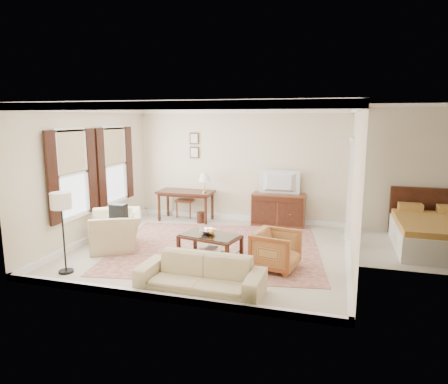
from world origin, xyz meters
The scene contains 21 objects.
room_shell centered at (0.00, 0.00, 2.47)m, with size 5.51×5.01×2.91m.
annex_bedroom centered at (4.49, 1.15, 0.34)m, with size 3.00×2.70×2.90m.
window_front centered at (-2.70, -0.70, 1.55)m, with size 0.12×1.56×1.80m, color #CCB284, non-canonical shape.
window_rear centered at (-2.70, 0.90, 1.55)m, with size 0.12×1.56×1.80m, color #CCB284, non-canonical shape.
doorway centered at (2.71, 1.50, 1.08)m, with size 0.10×1.12×2.25m, color white, non-canonical shape.
rug centered at (0.10, 0.07, 0.01)m, with size 4.16×3.57×0.01m, color maroon.
writing_desk centered at (-1.34, 2.04, 0.67)m, with size 1.43×0.72×0.78m.
desk_chair centered at (-1.48, 2.39, 0.53)m, with size 0.45×0.45×1.05m, color brown, non-canonical shape.
desk_lamp centered at (-0.82, 2.04, 1.03)m, with size 0.32×0.32×0.50m, color silver, non-canonical shape.
framed_prints centered at (-1.24, 2.47, 1.94)m, with size 0.25×0.04×0.68m, color #431F13, non-canonical shape.
sideboard centered at (1.07, 2.22, 0.40)m, with size 1.30×0.50×0.80m, color brown.
tv centered at (1.07, 2.20, 1.28)m, with size 0.95×0.55×0.12m, color black.
coffee_table centered at (0.16, -0.53, 0.36)m, with size 1.23×0.87×0.47m.
fruit_bowl centered at (0.09, -0.45, 0.52)m, with size 0.42×0.42×0.10m, color silver.
book_a centered at (0.05, -0.48, 0.18)m, with size 0.28×0.04×0.38m, color brown.
book_b centered at (0.36, -0.70, 0.18)m, with size 0.28×0.03×0.38m, color brown.
striped_armchair centered at (1.46, -0.74, 0.39)m, with size 0.75×0.70×0.77m, color brown.
club_armchair centered at (-1.90, -0.45, 0.50)m, with size 1.15×0.75×1.01m, color #C8B087.
backpack centered at (-1.83, -0.45, 0.75)m, with size 0.32×0.22×0.40m, color black.
sofa centered at (0.49, -2.03, 0.38)m, with size 1.95×0.57×0.76m, color #C8B087.
floor_lamp centered at (-2.04, -1.91, 1.18)m, with size 0.35×0.35×1.42m.
Camera 1 is at (2.43, -7.49, 2.67)m, focal length 32.00 mm.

